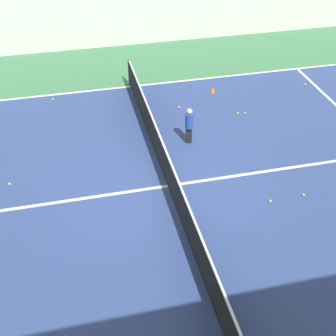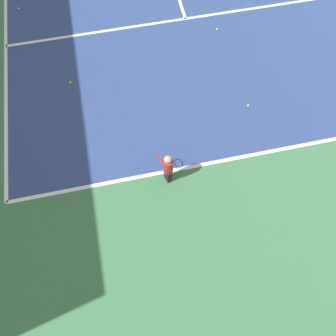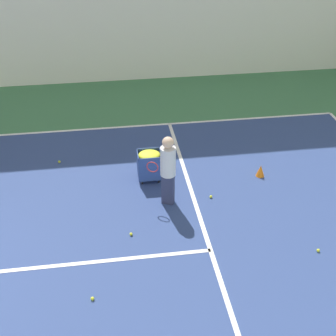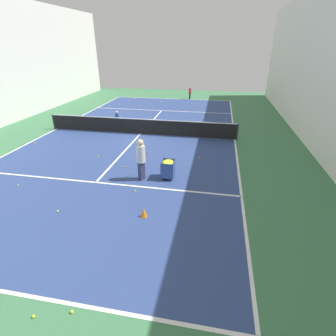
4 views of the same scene
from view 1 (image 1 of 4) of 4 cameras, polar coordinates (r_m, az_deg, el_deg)
ground_plane at (r=12.32m, az=-0.00°, el=-2.21°), size 35.42×35.42×0.00m
court_playing_area at (r=12.32m, az=-0.00°, el=-2.21°), size 11.72×23.72×0.00m
line_sideline_right at (r=17.18m, az=-4.56°, el=9.88°), size 0.10×23.72×0.00m
line_centre_service at (r=12.31m, az=-0.00°, el=-2.19°), size 0.10×13.05×0.00m
tennis_net at (r=12.00m, az=-0.00°, el=-0.31°), size 12.02×0.10×0.99m
child_midcourt at (r=13.66m, az=2.59°, el=5.45°), size 0.29×0.29×1.14m
training_cone_1 at (r=16.75m, az=5.45°, el=9.50°), size 0.17×0.17×0.22m
tennis_ball_6 at (r=15.60m, az=9.37°, el=6.64°), size 0.07×0.07×0.07m
tennis_ball_10 at (r=12.07m, az=12.36°, el=-3.96°), size 0.07×0.07×0.07m
tennis_ball_13 at (r=12.47m, az=16.20°, el=-3.17°), size 0.07×0.07×0.07m
tennis_ball_18 at (r=15.74m, az=1.35°, el=7.44°), size 0.07×0.07×0.07m
tennis_ball_19 at (r=16.69m, az=-13.89°, el=8.14°), size 0.07×0.07×0.07m
tennis_ball_20 at (r=15.56m, az=8.52°, el=6.64°), size 0.07×0.07×0.07m
tennis_ball_22 at (r=17.90m, az=16.38°, el=9.75°), size 0.07×0.07×0.07m
tennis_ball_23 at (r=13.01m, az=-18.75°, el=-1.87°), size 0.07×0.07×0.07m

